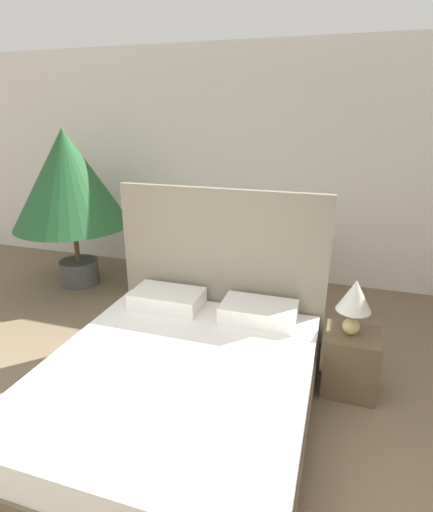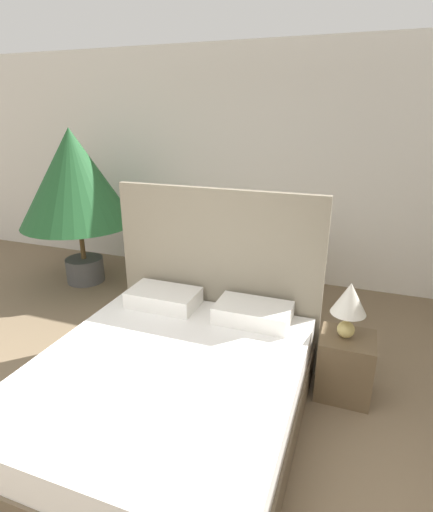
{
  "view_description": "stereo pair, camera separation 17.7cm",
  "coord_description": "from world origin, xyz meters",
  "px_view_note": "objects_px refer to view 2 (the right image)",
  "views": [
    {
      "loc": [
        1.13,
        -0.92,
        2.12
      ],
      "look_at": [
        -0.03,
        2.74,
        0.72
      ],
      "focal_mm": 28.0,
      "sensor_mm": 36.0,
      "label": 1
    },
    {
      "loc": [
        1.3,
        -0.86,
        2.12
      ],
      "look_at": [
        -0.03,
        2.74,
        0.72
      ],
      "focal_mm": 28.0,
      "sensor_mm": 36.0,
      "label": 2
    }
  ],
  "objects_px": {
    "bed": "(172,383)",
    "potted_palm": "(74,180)",
    "table_lamp": "(349,302)",
    "armchair_near_window_left": "(174,267)",
    "nightstand": "(345,365)",
    "armchair_near_window_right": "(262,280)"
  },
  "relations": [
    {
      "from": "bed",
      "to": "potted_palm",
      "type": "xyz_separation_m",
      "value": [
        -2.2,
        1.89,
        1.01
      ]
    },
    {
      "from": "armchair_near_window_left",
      "to": "potted_palm",
      "type": "relative_size",
      "value": 0.43
    },
    {
      "from": "bed",
      "to": "potted_palm",
      "type": "distance_m",
      "value": 3.07
    },
    {
      "from": "armchair_near_window_left",
      "to": "nightstand",
      "type": "relative_size",
      "value": 1.66
    },
    {
      "from": "potted_palm",
      "to": "nightstand",
      "type": "height_order",
      "value": "potted_palm"
    },
    {
      "from": "armchair_near_window_right",
      "to": "bed",
      "type": "bearing_deg",
      "value": -87.34
    },
    {
      "from": "potted_palm",
      "to": "table_lamp",
      "type": "height_order",
      "value": "potted_palm"
    },
    {
      "from": "armchair_near_window_right",
      "to": "table_lamp",
      "type": "relative_size",
      "value": 1.87
    },
    {
      "from": "armchair_near_window_right",
      "to": "nightstand",
      "type": "distance_m",
      "value": 1.7
    },
    {
      "from": "bed",
      "to": "table_lamp",
      "type": "distance_m",
      "value": 1.41
    },
    {
      "from": "armchair_near_window_left",
      "to": "table_lamp",
      "type": "bearing_deg",
      "value": -26.84
    },
    {
      "from": "nightstand",
      "to": "table_lamp",
      "type": "relative_size",
      "value": 1.13
    },
    {
      "from": "table_lamp",
      "to": "armchair_near_window_left",
      "type": "bearing_deg",
      "value": 147.06
    },
    {
      "from": "armchair_near_window_left",
      "to": "nightstand",
      "type": "height_order",
      "value": "armchair_near_window_left"
    },
    {
      "from": "nightstand",
      "to": "armchair_near_window_right",
      "type": "bearing_deg",
      "value": 126.23
    },
    {
      "from": "potted_palm",
      "to": "nightstand",
      "type": "relative_size",
      "value": 3.86
    },
    {
      "from": "armchair_near_window_left",
      "to": "potted_palm",
      "type": "height_order",
      "value": "potted_palm"
    },
    {
      "from": "armchair_near_window_left",
      "to": "armchair_near_window_right",
      "type": "distance_m",
      "value": 1.14
    },
    {
      "from": "bed",
      "to": "table_lamp",
      "type": "height_order",
      "value": "bed"
    },
    {
      "from": "armchair_near_window_right",
      "to": "potted_palm",
      "type": "relative_size",
      "value": 0.43
    },
    {
      "from": "armchair_near_window_right",
      "to": "table_lamp",
      "type": "distance_m",
      "value": 1.77
    },
    {
      "from": "bed",
      "to": "table_lamp",
      "type": "xyz_separation_m",
      "value": [
        1.11,
        0.73,
        0.48
      ]
    }
  ]
}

